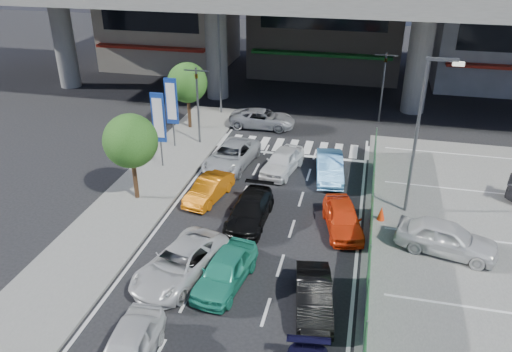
% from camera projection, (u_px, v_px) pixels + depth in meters
% --- Properties ---
extents(ground, '(120.00, 120.00, 0.00)m').
position_uv_depth(ground, '(245.00, 260.00, 22.01)').
color(ground, black).
rests_on(ground, ground).
extents(parking_lot, '(12.00, 28.00, 0.06)m').
position_uv_depth(parking_lot, '(503.00, 268.00, 21.49)').
color(parking_lot, '#5F5F5C').
rests_on(parking_lot, ground).
extents(sidewalk_left, '(4.00, 30.00, 0.12)m').
position_uv_depth(sidewalk_left, '(138.00, 198.00, 26.88)').
color(sidewalk_left, '#5F5F5C').
rests_on(sidewalk_left, ground).
extents(fence_run, '(0.16, 22.00, 1.80)m').
position_uv_depth(fence_run, '(370.00, 247.00, 21.39)').
color(fence_run, '#1B4E26').
rests_on(fence_run, ground).
extents(building_east, '(12.00, 10.90, 12.00)m').
position_uv_depth(building_east, '(510.00, 16.00, 43.79)').
color(building_east, gray).
rests_on(building_east, ground).
extents(traffic_light_left, '(1.60, 1.24, 5.20)m').
position_uv_depth(traffic_light_left, '(197.00, 87.00, 31.91)').
color(traffic_light_left, '#595B60').
rests_on(traffic_light_left, ground).
extents(traffic_light_right, '(1.60, 1.24, 5.20)m').
position_uv_depth(traffic_light_right, '(385.00, 70.00, 35.60)').
color(traffic_light_right, '#595B60').
rests_on(traffic_light_right, ground).
extents(street_lamp_right, '(1.65, 0.22, 8.00)m').
position_uv_depth(street_lamp_right, '(422.00, 125.00, 23.60)').
color(street_lamp_right, '#595B60').
rests_on(street_lamp_right, ground).
extents(street_lamp_left, '(1.65, 0.22, 8.00)m').
position_uv_depth(street_lamp_left, '(222.00, 53.00, 36.77)').
color(street_lamp_left, '#595B60').
rests_on(street_lamp_left, ground).
extents(signboard_near, '(0.80, 0.14, 4.70)m').
position_uv_depth(signboard_near, '(159.00, 120.00, 29.03)').
color(signboard_near, '#595B60').
rests_on(signboard_near, ground).
extents(signboard_far, '(0.80, 0.14, 4.70)m').
position_uv_depth(signboard_far, '(172.00, 103.00, 31.72)').
color(signboard_far, '#595B60').
rests_on(signboard_far, ground).
extents(tree_near, '(2.80, 2.80, 4.80)m').
position_uv_depth(tree_near, '(131.00, 141.00, 25.38)').
color(tree_near, '#382314').
rests_on(tree_near, ground).
extents(tree_far, '(2.80, 2.80, 4.80)m').
position_uv_depth(tree_far, '(187.00, 83.00, 34.66)').
color(tree_far, '#382314').
rests_on(tree_far, ground).
extents(van_white_back_left, '(1.94, 4.16, 1.38)m').
position_uv_depth(van_white_back_left, '(127.00, 351.00, 16.46)').
color(van_white_back_left, silver).
rests_on(van_white_back_left, ground).
extents(sedan_white_mid_left, '(3.45, 5.34, 1.37)m').
position_uv_depth(sedan_white_mid_left, '(180.00, 263.00, 20.71)').
color(sedan_white_mid_left, silver).
rests_on(sedan_white_mid_left, ground).
extents(taxi_teal_mid, '(2.18, 4.24, 1.38)m').
position_uv_depth(taxi_teal_mid, '(225.00, 270.00, 20.27)').
color(taxi_teal_mid, teal).
rests_on(taxi_teal_mid, ground).
extents(hatch_black_mid_right, '(1.94, 3.98, 1.25)m').
position_uv_depth(hatch_black_mid_right, '(314.00, 296.00, 18.96)').
color(hatch_black_mid_right, black).
rests_on(hatch_black_mid_right, ground).
extents(taxi_orange_left, '(1.97, 3.87, 1.22)m').
position_uv_depth(taxi_orange_left, '(209.00, 189.00, 26.63)').
color(taxi_orange_left, orange).
rests_on(taxi_orange_left, ground).
extents(sedan_black_mid, '(1.84, 4.44, 1.28)m').
position_uv_depth(sedan_black_mid, '(250.00, 211.00, 24.57)').
color(sedan_black_mid, black).
rests_on(sedan_black_mid, ground).
extents(taxi_orange_right, '(2.52, 4.22, 1.34)m').
position_uv_depth(taxi_orange_right, '(343.00, 218.00, 23.91)').
color(taxi_orange_right, red).
rests_on(taxi_orange_right, ground).
extents(wagon_silver_front_left, '(2.90, 5.22, 1.38)m').
position_uv_depth(wagon_silver_front_left, '(231.00, 156.00, 30.26)').
color(wagon_silver_front_left, '#ABAEB3').
rests_on(wagon_silver_front_left, ground).
extents(sedan_white_front_mid, '(2.40, 4.29, 1.38)m').
position_uv_depth(sedan_white_front_mid, '(282.00, 161.00, 29.57)').
color(sedan_white_front_mid, silver).
rests_on(sedan_white_front_mid, ground).
extents(kei_truck_front_right, '(2.03, 4.35, 1.38)m').
position_uv_depth(kei_truck_front_right, '(330.00, 167.00, 28.84)').
color(kei_truck_front_right, '#5194D0').
rests_on(kei_truck_front_right, ground).
extents(crossing_wagon_silver, '(4.79, 2.34, 1.31)m').
position_uv_depth(crossing_wagon_silver, '(263.00, 119.00, 36.12)').
color(crossing_wagon_silver, '#A7A8AF').
rests_on(crossing_wagon_silver, ground).
extents(parked_sedan_white, '(4.68, 2.72, 1.50)m').
position_uv_depth(parked_sedan_white, '(447.00, 238.00, 22.16)').
color(parked_sedan_white, silver).
rests_on(parked_sedan_white, parking_lot).
extents(traffic_cone, '(0.42, 0.42, 0.75)m').
position_uv_depth(traffic_cone, '(381.00, 213.00, 24.77)').
color(traffic_cone, '#FB390D').
rests_on(traffic_cone, parking_lot).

